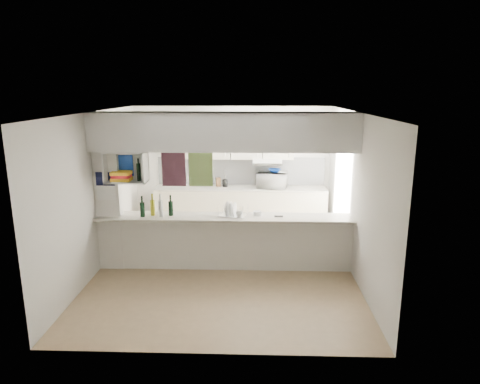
{
  "coord_description": "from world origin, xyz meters",
  "views": [
    {
      "loc": [
        0.49,
        -6.71,
        2.96
      ],
      "look_at": [
        0.24,
        0.5,
        1.21
      ],
      "focal_mm": 32.0,
      "sensor_mm": 36.0,
      "label": 1
    }
  ],
  "objects_px": {
    "bowl": "(275,170)",
    "dish_rack": "(233,210)",
    "microwave": "(272,180)",
    "wine_bottles": "(157,208)"
  },
  "relations": [
    {
      "from": "bowl",
      "to": "wine_bottles",
      "type": "relative_size",
      "value": 0.5
    },
    {
      "from": "wine_bottles",
      "to": "microwave",
      "type": "bearing_deg",
      "value": 47.03
    },
    {
      "from": "bowl",
      "to": "dish_rack",
      "type": "bearing_deg",
      "value": -110.36
    },
    {
      "from": "bowl",
      "to": "dish_rack",
      "type": "distance_m",
      "value": 2.23
    },
    {
      "from": "wine_bottles",
      "to": "bowl",
      "type": "bearing_deg",
      "value": 46.93
    },
    {
      "from": "microwave",
      "to": "wine_bottles",
      "type": "relative_size",
      "value": 1.14
    },
    {
      "from": "dish_rack",
      "to": "wine_bottles",
      "type": "bearing_deg",
      "value": -162.18
    },
    {
      "from": "microwave",
      "to": "bowl",
      "type": "relative_size",
      "value": 2.27
    },
    {
      "from": "microwave",
      "to": "bowl",
      "type": "xyz_separation_m",
      "value": [
        0.04,
        0.04,
        0.2
      ]
    },
    {
      "from": "dish_rack",
      "to": "wine_bottles",
      "type": "distance_m",
      "value": 1.25
    }
  ]
}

